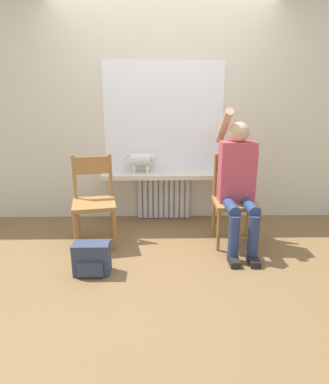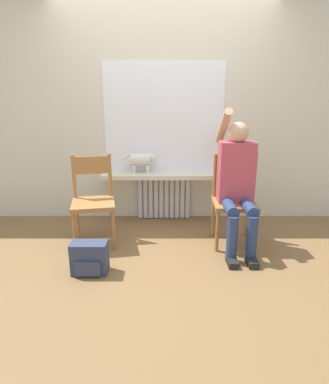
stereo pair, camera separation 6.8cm
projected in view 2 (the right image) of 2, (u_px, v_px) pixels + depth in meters
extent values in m
plane|color=brown|center=(164.00, 262.00, 2.98)|extent=(12.00, 12.00, 0.00)
cube|color=beige|center=(165.00, 108.00, 3.78)|extent=(7.00, 0.06, 2.70)
cube|color=silver|center=(165.00, 196.00, 4.02)|extent=(0.65, 0.05, 0.56)
cube|color=silver|center=(141.00, 197.00, 3.98)|extent=(0.05, 0.03, 0.53)
cube|color=silver|center=(146.00, 197.00, 3.98)|extent=(0.05, 0.03, 0.53)
cube|color=silver|center=(151.00, 197.00, 3.98)|extent=(0.05, 0.03, 0.53)
cube|color=silver|center=(157.00, 197.00, 3.98)|extent=(0.05, 0.03, 0.53)
cube|color=silver|center=(162.00, 197.00, 3.98)|extent=(0.05, 0.03, 0.53)
cube|color=silver|center=(167.00, 197.00, 3.98)|extent=(0.05, 0.03, 0.53)
cube|color=silver|center=(173.00, 197.00, 3.98)|extent=(0.05, 0.03, 0.53)
cube|color=silver|center=(178.00, 197.00, 3.97)|extent=(0.05, 0.03, 0.53)
cube|color=silver|center=(183.00, 197.00, 3.97)|extent=(0.05, 0.03, 0.53)
cube|color=silver|center=(188.00, 197.00, 3.97)|extent=(0.05, 0.03, 0.53)
cube|color=beige|center=(165.00, 175.00, 3.81)|extent=(1.46, 0.32, 0.05)
cube|color=white|center=(165.00, 118.00, 3.78)|extent=(1.41, 0.01, 1.26)
cube|color=#9E6B38|center=(94.00, 204.00, 3.24)|extent=(0.49, 0.49, 0.04)
cylinder|color=#9E6B38|center=(75.00, 233.00, 3.10)|extent=(0.04, 0.04, 0.42)
cylinder|color=#9E6B38|center=(114.00, 230.00, 3.16)|extent=(0.04, 0.04, 0.42)
cylinder|color=#9E6B38|center=(78.00, 219.00, 3.45)|extent=(0.04, 0.04, 0.42)
cylinder|color=#9E6B38|center=(113.00, 217.00, 3.51)|extent=(0.04, 0.04, 0.42)
cylinder|color=#9E6B38|center=(75.00, 176.00, 3.31)|extent=(0.04, 0.04, 0.45)
cylinder|color=#9E6B38|center=(111.00, 175.00, 3.38)|extent=(0.04, 0.04, 0.45)
cube|color=#9E6B38|center=(92.00, 165.00, 3.31)|extent=(0.38, 0.10, 0.18)
cube|color=#9E6B38|center=(235.00, 204.00, 3.24)|extent=(0.43, 0.43, 0.04)
cylinder|color=#9E6B38|center=(218.00, 232.00, 3.13)|extent=(0.04, 0.04, 0.42)
cylinder|color=#9E6B38|center=(256.00, 232.00, 3.12)|extent=(0.04, 0.04, 0.42)
cylinder|color=#9E6B38|center=(214.00, 218.00, 3.49)|extent=(0.04, 0.04, 0.42)
cylinder|color=#9E6B38|center=(248.00, 218.00, 3.47)|extent=(0.04, 0.04, 0.42)
cylinder|color=#9E6B38|center=(215.00, 176.00, 3.35)|extent=(0.04, 0.04, 0.45)
cylinder|color=#9E6B38|center=(251.00, 176.00, 3.34)|extent=(0.04, 0.04, 0.45)
cube|color=#9E6B38|center=(234.00, 165.00, 3.31)|extent=(0.38, 0.03, 0.18)
cylinder|color=navy|center=(230.00, 206.00, 3.05)|extent=(0.11, 0.41, 0.11)
cylinder|color=navy|center=(249.00, 206.00, 3.05)|extent=(0.11, 0.41, 0.11)
cylinder|color=navy|center=(233.00, 239.00, 2.92)|extent=(0.10, 0.10, 0.44)
cylinder|color=navy|center=(252.00, 239.00, 2.92)|extent=(0.10, 0.10, 0.44)
cube|color=black|center=(233.00, 261.00, 2.92)|extent=(0.09, 0.20, 0.06)
cube|color=black|center=(252.00, 262.00, 2.92)|extent=(0.09, 0.20, 0.06)
cube|color=#B74251|center=(237.00, 172.00, 3.17)|extent=(0.34, 0.20, 0.60)
sphere|color=tan|center=(239.00, 132.00, 3.06)|extent=(0.20, 0.20, 0.20)
cylinder|color=tan|center=(224.00, 127.00, 3.18)|extent=(0.08, 0.50, 0.38)
cylinder|color=#B74251|center=(253.00, 176.00, 3.14)|extent=(0.08, 0.08, 0.48)
cylinder|color=silver|center=(142.00, 159.00, 3.79)|extent=(0.23, 0.13, 0.13)
sphere|color=silver|center=(153.00, 158.00, 3.79)|extent=(0.09, 0.09, 0.09)
cone|color=silver|center=(153.00, 155.00, 3.75)|extent=(0.03, 0.03, 0.03)
cone|color=silver|center=(153.00, 154.00, 3.80)|extent=(0.03, 0.03, 0.03)
cylinder|color=silver|center=(148.00, 169.00, 3.79)|extent=(0.04, 0.04, 0.09)
cylinder|color=silver|center=(149.00, 168.00, 3.86)|extent=(0.04, 0.04, 0.09)
cylinder|color=silver|center=(135.00, 169.00, 3.79)|extent=(0.04, 0.04, 0.09)
cylinder|color=silver|center=(135.00, 168.00, 3.86)|extent=(0.04, 0.04, 0.09)
cylinder|color=silver|center=(127.00, 156.00, 3.78)|extent=(0.15, 0.03, 0.11)
cube|color=#333D56|center=(90.00, 257.00, 2.77)|extent=(0.31, 0.16, 0.28)
cube|color=#333D56|center=(88.00, 269.00, 2.69)|extent=(0.22, 0.03, 0.13)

